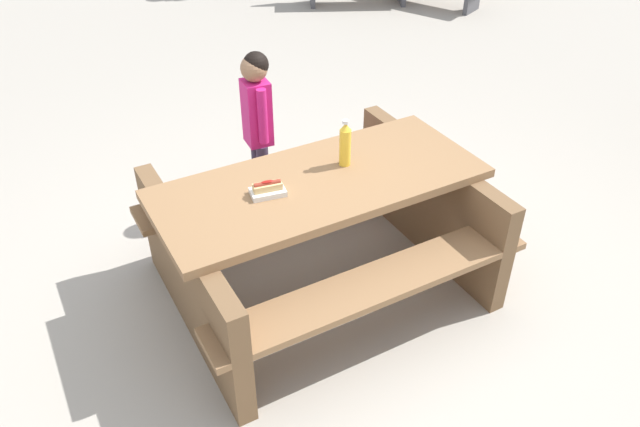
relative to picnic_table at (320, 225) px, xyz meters
The scene contains 5 objects.
ground_plane 0.44m from the picnic_table, ahead, with size 30.00×30.00×0.00m, color #ADA599.
picnic_table is the anchor object (origin of this frame).
soda_bottle 0.48m from the picnic_table, 164.17° to the right, with size 0.06×0.06×0.27m.
hotdog_tray 0.46m from the picnic_table, ahead, with size 0.20×0.15×0.08m.
child_in_coat 0.97m from the picnic_table, 97.34° to the right, with size 0.19×0.28×1.14m.
Camera 1 is at (1.55, 2.35, 2.53)m, focal length 34.69 mm.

